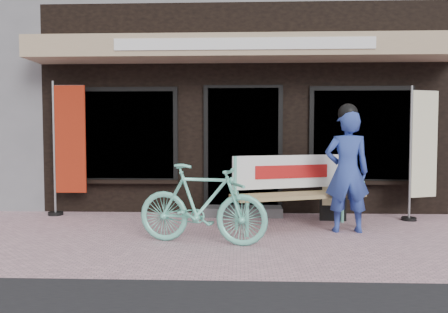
{
  "coord_description": "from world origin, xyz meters",
  "views": [
    {
      "loc": [
        -0.04,
        -5.51,
        1.39
      ],
      "look_at": [
        -0.28,
        0.7,
        1.05
      ],
      "focal_mm": 35.0,
      "sensor_mm": 36.0,
      "label": 1
    }
  ],
  "objects_px": {
    "bicycle": "(202,204)",
    "menu_stand": "(333,194)",
    "nobori_cream": "(422,151)",
    "bench": "(295,185)",
    "nobori_red": "(68,146)",
    "person": "(347,169)"
  },
  "relations": [
    {
      "from": "bicycle",
      "to": "menu_stand",
      "type": "height_order",
      "value": "bicycle"
    },
    {
      "from": "nobori_cream",
      "to": "bicycle",
      "type": "bearing_deg",
      "value": -173.14
    },
    {
      "from": "bench",
      "to": "nobori_red",
      "type": "height_order",
      "value": "nobori_red"
    },
    {
      "from": "bench",
      "to": "person",
      "type": "xyz_separation_m",
      "value": [
        0.68,
        -0.25,
        0.26
      ]
    },
    {
      "from": "bicycle",
      "to": "menu_stand",
      "type": "relative_size",
      "value": 2.04
    },
    {
      "from": "nobori_cream",
      "to": "menu_stand",
      "type": "bearing_deg",
      "value": 166.47
    },
    {
      "from": "person",
      "to": "bicycle",
      "type": "distance_m",
      "value": 2.13
    },
    {
      "from": "bicycle",
      "to": "nobori_cream",
      "type": "height_order",
      "value": "nobori_cream"
    },
    {
      "from": "bench",
      "to": "nobori_cream",
      "type": "xyz_separation_m",
      "value": [
        2.07,
        0.67,
        0.48
      ]
    },
    {
      "from": "nobori_red",
      "to": "menu_stand",
      "type": "distance_m",
      "value": 4.43
    },
    {
      "from": "bench",
      "to": "nobori_cream",
      "type": "height_order",
      "value": "nobori_cream"
    },
    {
      "from": "bicycle",
      "to": "menu_stand",
      "type": "xyz_separation_m",
      "value": [
        1.94,
        1.5,
        -0.08
      ]
    },
    {
      "from": "bench",
      "to": "nobori_cream",
      "type": "distance_m",
      "value": 2.23
    },
    {
      "from": "nobori_cream",
      "to": "menu_stand",
      "type": "xyz_separation_m",
      "value": [
        -1.41,
        -0.14,
        -0.68
      ]
    },
    {
      "from": "menu_stand",
      "to": "nobori_cream",
      "type": "bearing_deg",
      "value": 10.18
    },
    {
      "from": "person",
      "to": "bench",
      "type": "bearing_deg",
      "value": 160.26
    },
    {
      "from": "nobori_red",
      "to": "menu_stand",
      "type": "relative_size",
      "value": 2.75
    },
    {
      "from": "nobori_cream",
      "to": "person",
      "type": "bearing_deg",
      "value": -166.01
    },
    {
      "from": "bench",
      "to": "nobori_red",
      "type": "bearing_deg",
      "value": 147.95
    },
    {
      "from": "bench",
      "to": "nobori_red",
      "type": "distance_m",
      "value": 3.82
    },
    {
      "from": "bench",
      "to": "menu_stand",
      "type": "xyz_separation_m",
      "value": [
        0.66,
        0.52,
        -0.2
      ]
    },
    {
      "from": "nobori_red",
      "to": "nobori_cream",
      "type": "distance_m",
      "value": 5.77
    }
  ]
}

